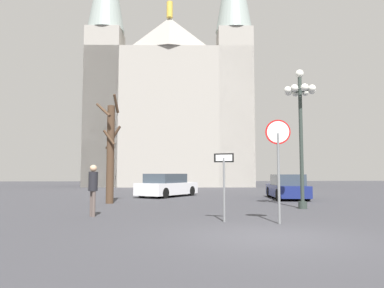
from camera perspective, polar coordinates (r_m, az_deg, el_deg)
ground_plane at (r=9.03m, az=11.95°, el=-14.10°), size 120.00×120.00×0.00m
cathedral at (r=43.49m, az=-3.35°, el=6.21°), size 19.11×11.76×30.56m
stop_sign at (r=11.27m, az=13.37°, el=-1.07°), size 0.74×0.21×3.13m
one_way_arrow_sign at (r=11.45m, az=5.04°, el=-5.21°), size 0.59×0.28×2.13m
street_lamp at (r=16.49m, az=16.65°, el=4.79°), size 1.41×1.41×6.02m
bare_tree at (r=18.72m, az=-12.69°, el=-1.06°), size 1.27×1.28×5.47m
parked_car_near_white at (r=23.55m, az=-3.94°, el=-6.56°), size 4.15×4.84×1.47m
parked_car_far_navy at (r=22.19m, az=14.68°, el=-6.60°), size 2.25×4.70×1.43m
pedestrian_walking at (r=13.21m, az=-15.27°, el=-6.22°), size 0.32×0.32×1.79m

